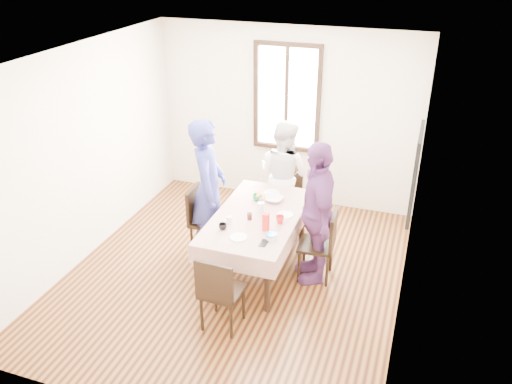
# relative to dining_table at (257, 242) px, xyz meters

# --- Properties ---
(ground) EXTENTS (4.50, 4.50, 0.00)m
(ground) POSITION_rel_dining_table_xyz_m (-0.22, -0.23, -0.38)
(ground) COLOR black
(ground) RESTS_ON ground
(back_wall) EXTENTS (4.00, 0.00, 4.00)m
(back_wall) POSITION_rel_dining_table_xyz_m (-0.22, 2.02, 0.98)
(back_wall) COLOR beige
(back_wall) RESTS_ON ground
(right_wall) EXTENTS (0.00, 4.50, 4.50)m
(right_wall) POSITION_rel_dining_table_xyz_m (1.78, -0.23, 0.98)
(right_wall) COLOR beige
(right_wall) RESTS_ON ground
(window_frame) EXTENTS (1.02, 0.06, 1.62)m
(window_frame) POSITION_rel_dining_table_xyz_m (-0.22, 2.00, 1.27)
(window_frame) COLOR black
(window_frame) RESTS_ON back_wall
(window_pane) EXTENTS (0.90, 0.02, 1.50)m
(window_pane) POSITION_rel_dining_table_xyz_m (-0.22, 2.01, 1.27)
(window_pane) COLOR white
(window_pane) RESTS_ON back_wall
(art_poster) EXTENTS (0.04, 0.76, 0.96)m
(art_poster) POSITION_rel_dining_table_xyz_m (1.76, 0.07, 1.18)
(art_poster) COLOR red
(art_poster) RESTS_ON right_wall
(dining_table) EXTENTS (0.89, 1.67, 0.75)m
(dining_table) POSITION_rel_dining_table_xyz_m (0.00, 0.00, 0.00)
(dining_table) COLOR black
(dining_table) RESTS_ON ground
(tablecloth) EXTENTS (1.01, 1.79, 0.01)m
(tablecloth) POSITION_rel_dining_table_xyz_m (0.00, 0.00, 0.38)
(tablecloth) COLOR #5C0E06
(tablecloth) RESTS_ON dining_table
(chair_left) EXTENTS (0.44, 0.44, 0.91)m
(chair_left) POSITION_rel_dining_table_xyz_m (-0.74, 0.16, 0.08)
(chair_left) COLOR black
(chair_left) RESTS_ON ground
(chair_right) EXTENTS (0.45, 0.45, 0.91)m
(chair_right) POSITION_rel_dining_table_xyz_m (0.74, 0.05, 0.08)
(chair_right) COLOR black
(chair_right) RESTS_ON ground
(chair_far) EXTENTS (0.48, 0.48, 0.91)m
(chair_far) POSITION_rel_dining_table_xyz_m (0.00, 1.15, 0.08)
(chair_far) COLOR black
(chair_far) RESTS_ON ground
(chair_near) EXTENTS (0.44, 0.44, 0.91)m
(chair_near) POSITION_rel_dining_table_xyz_m (0.00, -1.15, 0.08)
(chair_near) COLOR black
(chair_near) RESTS_ON ground
(person_left) EXTENTS (0.63, 0.78, 1.86)m
(person_left) POSITION_rel_dining_table_xyz_m (-0.72, 0.16, 0.55)
(person_left) COLOR navy
(person_left) RESTS_ON ground
(person_far) EXTENTS (0.93, 0.83, 1.60)m
(person_far) POSITION_rel_dining_table_xyz_m (0.00, 1.13, 0.42)
(person_far) COLOR silver
(person_far) RESTS_ON ground
(person_right) EXTENTS (0.80, 1.13, 1.79)m
(person_right) POSITION_rel_dining_table_xyz_m (0.72, 0.05, 0.52)
(person_right) COLOR #65336D
(person_right) RESTS_ON ground
(mug_black) EXTENTS (0.10, 0.10, 0.07)m
(mug_black) POSITION_rel_dining_table_xyz_m (-0.27, -0.45, 0.42)
(mug_black) COLOR black
(mug_black) RESTS_ON tablecloth
(mug_flag) EXTENTS (0.14, 0.14, 0.09)m
(mug_flag) POSITION_rel_dining_table_xyz_m (0.31, -0.10, 0.43)
(mug_flag) COLOR red
(mug_flag) RESTS_ON tablecloth
(mug_green) EXTENTS (0.15, 0.15, 0.08)m
(mug_green) POSITION_rel_dining_table_xyz_m (-0.13, 0.37, 0.43)
(mug_green) COLOR #0C7226
(mug_green) RESTS_ON tablecloth
(serving_bowl) EXTENTS (0.24, 0.24, 0.06)m
(serving_bowl) POSITION_rel_dining_table_xyz_m (0.08, 0.42, 0.42)
(serving_bowl) COLOR white
(serving_bowl) RESTS_ON tablecloth
(juice_carton) EXTENTS (0.07, 0.07, 0.22)m
(juice_carton) POSITION_rel_dining_table_xyz_m (0.21, -0.30, 0.50)
(juice_carton) COLOR red
(juice_carton) RESTS_ON tablecloth
(butter_tub) EXTENTS (0.12, 0.12, 0.06)m
(butter_tub) POSITION_rel_dining_table_xyz_m (0.33, -0.48, 0.42)
(butter_tub) COLOR white
(butter_tub) RESTS_ON tablecloth
(jam_jar) EXTENTS (0.06, 0.06, 0.08)m
(jam_jar) POSITION_rel_dining_table_xyz_m (-0.05, -0.13, 0.43)
(jam_jar) COLOR black
(jam_jar) RESTS_ON tablecloth
(drinking_glass) EXTENTS (0.06, 0.06, 0.09)m
(drinking_glass) POSITION_rel_dining_table_xyz_m (-0.25, -0.30, 0.43)
(drinking_glass) COLOR silver
(drinking_glass) RESTS_ON tablecloth
(smartphone) EXTENTS (0.08, 0.16, 0.01)m
(smartphone) POSITION_rel_dining_table_xyz_m (0.28, -0.59, 0.39)
(smartphone) COLOR black
(smartphone) RESTS_ON tablecloth
(flower_vase) EXTENTS (0.07, 0.07, 0.15)m
(flower_vase) POSITION_rel_dining_table_xyz_m (0.03, 0.05, 0.46)
(flower_vase) COLOR silver
(flower_vase) RESTS_ON tablecloth
(plate_right) EXTENTS (0.20, 0.20, 0.01)m
(plate_right) POSITION_rel_dining_table_xyz_m (0.32, 0.11, 0.39)
(plate_right) COLOR white
(plate_right) RESTS_ON tablecloth
(plate_far) EXTENTS (0.20, 0.20, 0.01)m
(plate_far) POSITION_rel_dining_table_xyz_m (-0.01, 0.63, 0.39)
(plate_far) COLOR white
(plate_far) RESTS_ON tablecloth
(plate_near) EXTENTS (0.20, 0.20, 0.01)m
(plate_near) POSITION_rel_dining_table_xyz_m (-0.03, -0.57, 0.39)
(plate_near) COLOR white
(plate_near) RESTS_ON tablecloth
(butter_lid) EXTENTS (0.12, 0.12, 0.01)m
(butter_lid) POSITION_rel_dining_table_xyz_m (0.33, -0.48, 0.45)
(butter_lid) COLOR blue
(butter_lid) RESTS_ON butter_tub
(flower_bunch) EXTENTS (0.09, 0.09, 0.10)m
(flower_bunch) POSITION_rel_dining_table_xyz_m (0.03, 0.05, 0.59)
(flower_bunch) COLOR yellow
(flower_bunch) RESTS_ON flower_vase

